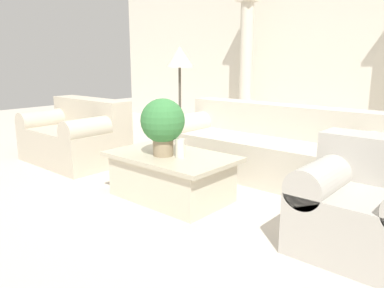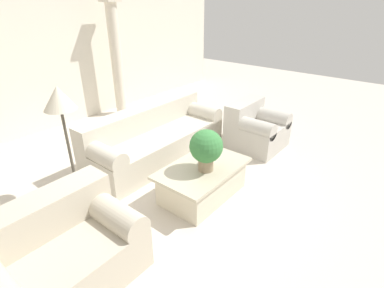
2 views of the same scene
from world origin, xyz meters
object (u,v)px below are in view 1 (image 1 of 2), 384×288
Objects in this scene: sofa_long at (270,148)px; coffee_table at (171,176)px; loveseat at (77,135)px; potted_plant at (163,123)px; floor_lamp at (180,63)px; armchair at (370,203)px.

coffee_table is at bearing -106.38° from sofa_long.
sofa_long is at bearing 25.53° from loveseat.
sofa_long is 1.46m from potted_plant.
loveseat is 1.93m from coffee_table.
floor_lamp is at bearing 129.72° from coffee_table.
coffee_table is 0.82× the size of floor_lamp.
potted_plant is 1.87m from armchair.
potted_plant reaches higher than loveseat.
sofa_long is 1.77m from armchair.
armchair is at bearing 5.95° from coffee_table.
potted_plant is at bearing -7.47° from loveseat.
floor_lamp is at bearing 53.07° from loveseat.
potted_plant is at bearing -52.63° from floor_lamp.
sofa_long reaches higher than armchair.
armchair is (3.69, 0.01, -0.00)m from loveseat.
armchair is (1.80, 0.26, -0.41)m from potted_plant.
armchair is (1.77, 0.18, 0.12)m from coffee_table.
armchair is (1.40, -1.08, 0.01)m from sofa_long.
sofa_long and loveseat have the same top height.
floor_lamp reaches higher than loveseat.
floor_lamp is 3.19m from armchair.
floor_lamp reaches higher than coffee_table.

